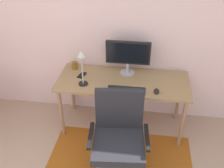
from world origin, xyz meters
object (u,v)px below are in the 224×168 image
monitor (128,54)px  desk (123,85)px  keyboard (126,90)px  computer_mouse (157,91)px  office_chair (119,143)px  cell_phone (82,75)px  coffee_cup (75,65)px  desk_lamp (82,62)px

monitor → desk: bearing=-101.2°
keyboard → computer_mouse: computer_mouse is taller
keyboard → office_chair: size_ratio=0.44×
desk → cell_phone: 0.52m
desk → coffee_cup: coffee_cup is taller
desk → keyboard: 0.23m
monitor → office_chair: (0.00, -0.92, -0.56)m
keyboard → office_chair: office_chair is taller
monitor → coffee_cup: monitor is taller
monitor → computer_mouse: (0.36, -0.38, -0.24)m
cell_phone → desk_lamp: bearing=-58.6°
coffee_cup → desk_lamp: 0.46m
coffee_cup → desk: bearing=-16.7°
monitor → cell_phone: size_ratio=3.86×
desk → office_chair: (0.04, -0.74, -0.23)m
coffee_cup → desk_lamp: (0.19, -0.34, 0.24)m
cell_phone → computer_mouse: bearing=-1.4°
keyboard → coffee_cup: 0.81m
keyboard → desk_lamp: bearing=172.9°
office_chair → desk_lamp: bearing=124.3°
computer_mouse → cell_phone: computer_mouse is taller
keyboard → office_chair: 0.61m
desk → coffee_cup: (-0.64, 0.19, 0.12)m
coffee_cup → office_chair: (0.68, -0.93, -0.34)m
monitor → cell_phone: monitor is taller
desk → keyboard: bearing=-74.4°
computer_mouse → cell_phone: bearing=165.2°
computer_mouse → office_chair: 0.72m
cell_phone → desk_lamp: (0.06, -0.19, 0.29)m
office_chair → desk: bearing=87.3°
keyboard → coffee_cup: bearing=150.1°
desk → cell_phone: size_ratio=11.30×
coffee_cup → office_chair: 1.20m
cell_phone → office_chair: bearing=-41.2°
computer_mouse → coffee_cup: (-1.04, 0.39, 0.03)m
computer_mouse → coffee_cup: 1.11m
desk → desk_lamp: bearing=-162.0°
monitor → desk_lamp: bearing=-146.3°
office_chair → cell_phone: bearing=119.8°
coffee_cup → office_chair: bearing=-53.9°
monitor → keyboard: 0.47m
desk_lamp → office_chair: size_ratio=0.44×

